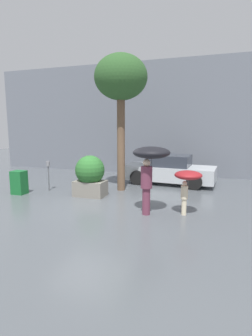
{
  "coord_description": "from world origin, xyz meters",
  "views": [
    {
      "loc": [
        3.69,
        -7.54,
        2.56
      ],
      "look_at": [
        0.66,
        1.6,
        1.05
      ],
      "focal_mm": 28.0,
      "sensor_mm": 36.0,
      "label": 1
    }
  ],
  "objects_px": {
    "planter_box": "(90,175)",
    "person_adult": "(150,160)",
    "street_tree": "(121,80)",
    "parked_car_near": "(169,170)",
    "newspaper_box": "(19,182)",
    "person_child": "(188,179)",
    "parking_meter": "(48,169)"
  },
  "relations": [
    {
      "from": "planter_box",
      "to": "person_adult",
      "type": "bearing_deg",
      "value": -27.09
    },
    {
      "from": "person_child",
      "to": "parking_meter",
      "type": "distance_m",
      "value": 5.78
    },
    {
      "from": "street_tree",
      "to": "parking_meter",
      "type": "xyz_separation_m",
      "value": [
        -2.76,
        -1.02,
        -3.47
      ]
    },
    {
      "from": "person_adult",
      "to": "street_tree",
      "type": "xyz_separation_m",
      "value": [
        -1.8,
        2.58,
        2.73
      ]
    },
    {
      "from": "person_child",
      "to": "newspaper_box",
      "type": "relative_size",
      "value": 1.47
    },
    {
      "from": "parked_car_near",
      "to": "newspaper_box",
      "type": "relative_size",
      "value": 4.61
    },
    {
      "from": "planter_box",
      "to": "person_adult",
      "type": "distance_m",
      "value": 3.02
    },
    {
      "from": "person_adult",
      "to": "newspaper_box",
      "type": "bearing_deg",
      "value": 132.38
    },
    {
      "from": "person_child",
      "to": "newspaper_box",
      "type": "height_order",
      "value": "person_child"
    },
    {
      "from": "parking_meter",
      "to": "person_adult",
      "type": "bearing_deg",
      "value": -18.91
    },
    {
      "from": "parked_car_near",
      "to": "newspaper_box",
      "type": "bearing_deg",
      "value": 130.25
    },
    {
      "from": "parked_car_near",
      "to": "newspaper_box",
      "type": "distance_m",
      "value": 6.4
    },
    {
      "from": "person_adult",
      "to": "parking_meter",
      "type": "xyz_separation_m",
      "value": [
        -4.56,
        1.56,
        -0.74
      ]
    },
    {
      "from": "parked_car_near",
      "to": "parking_meter",
      "type": "height_order",
      "value": "parked_car_near"
    },
    {
      "from": "parked_car_near",
      "to": "street_tree",
      "type": "height_order",
      "value": "street_tree"
    },
    {
      "from": "parked_car_near",
      "to": "street_tree",
      "type": "xyz_separation_m",
      "value": [
        -1.67,
        -1.9,
        3.73
      ]
    },
    {
      "from": "person_child",
      "to": "street_tree",
      "type": "relative_size",
      "value": 0.25
    },
    {
      "from": "person_child",
      "to": "planter_box",
      "type": "bearing_deg",
      "value": 172.96
    },
    {
      "from": "person_child",
      "to": "street_tree",
      "type": "distance_m",
      "value": 4.93
    },
    {
      "from": "planter_box",
      "to": "newspaper_box",
      "type": "distance_m",
      "value": 2.82
    },
    {
      "from": "street_tree",
      "to": "person_adult",
      "type": "bearing_deg",
      "value": -55.04
    },
    {
      "from": "person_child",
      "to": "parking_meter",
      "type": "height_order",
      "value": "person_child"
    },
    {
      "from": "planter_box",
      "to": "parked_car_near",
      "type": "height_order",
      "value": "planter_box"
    },
    {
      "from": "parked_car_near",
      "to": "person_adult",
      "type": "bearing_deg",
      "value": -173.82
    },
    {
      "from": "newspaper_box",
      "to": "planter_box",
      "type": "bearing_deg",
      "value": 12.06
    },
    {
      "from": "planter_box",
      "to": "person_child",
      "type": "relative_size",
      "value": 1.15
    },
    {
      "from": "planter_box",
      "to": "person_adult",
      "type": "xyz_separation_m",
      "value": [
        2.59,
        -1.32,
        0.82
      ]
    },
    {
      "from": "person_adult",
      "to": "parked_car_near",
      "type": "bearing_deg",
      "value": 52.03
    },
    {
      "from": "street_tree",
      "to": "parked_car_near",
      "type": "bearing_deg",
      "value": 48.79
    },
    {
      "from": "parked_car_near",
      "to": "street_tree",
      "type": "distance_m",
      "value": 4.51
    },
    {
      "from": "parked_car_near",
      "to": "street_tree",
      "type": "bearing_deg",
      "value": 143.21
    },
    {
      "from": "parking_meter",
      "to": "planter_box",
      "type": "bearing_deg",
      "value": -6.93
    }
  ]
}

